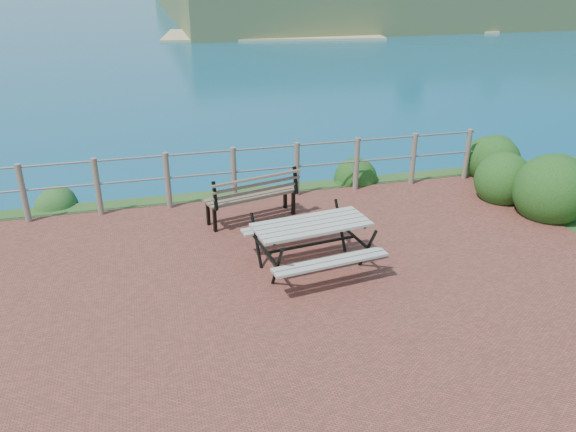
# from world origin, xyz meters

# --- Properties ---
(ground) EXTENTS (10.00, 7.00, 0.12)m
(ground) POSITION_xyz_m (0.00, 0.00, 0.00)
(ground) COLOR brown
(ground) RESTS_ON ground
(safety_railing) EXTENTS (9.40, 0.10, 1.00)m
(safety_railing) POSITION_xyz_m (0.00, 3.35, 0.57)
(safety_railing) COLOR #6B5B4C
(safety_railing) RESTS_ON ground
(picnic_table) EXTENTS (1.66, 1.37, 0.67)m
(picnic_table) POSITION_xyz_m (0.63, 0.73, 0.43)
(picnic_table) COLOR #9D978D
(picnic_table) RESTS_ON ground
(park_bench) EXTENTS (1.59, 0.75, 0.87)m
(park_bench) POSITION_xyz_m (0.14, 2.50, 0.57)
(park_bench) COLOR brown
(park_bench) RESTS_ON ground
(shrub_right_front) EXTENTS (1.43, 1.43, 2.02)m
(shrub_right_front) POSITION_xyz_m (5.09, 1.83, 0.00)
(shrub_right_front) COLOR #123D12
(shrub_right_front) RESTS_ON ground
(shrub_right_edge) EXTENTS (1.11, 1.11, 1.58)m
(shrub_right_edge) POSITION_xyz_m (5.17, 3.59, 0.00)
(shrub_right_edge) COLOR #123D12
(shrub_right_edge) RESTS_ON ground
(shrub_lip_west) EXTENTS (0.74, 0.74, 0.47)m
(shrub_lip_west) POSITION_xyz_m (-3.04, 4.16, 0.00)
(shrub_lip_west) COLOR #1F5521
(shrub_lip_west) RESTS_ON ground
(shrub_lip_east) EXTENTS (0.88, 0.88, 0.67)m
(shrub_lip_east) POSITION_xyz_m (2.45, 3.95, 0.00)
(shrub_lip_east) COLOR #123D12
(shrub_lip_east) RESTS_ON ground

